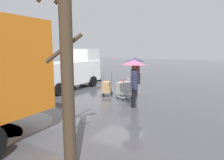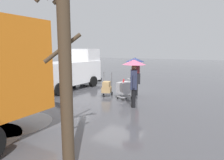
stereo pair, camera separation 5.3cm
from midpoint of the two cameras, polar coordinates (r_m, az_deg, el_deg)
ground_plane at (r=11.25m, az=2.06°, el=-4.26°), size 90.00×90.00×0.00m
slush_patch_near_cluster at (r=12.00m, az=-23.40°, el=-4.14°), size 2.68×2.68×0.01m
slush_patch_under_van at (r=7.80m, az=-25.99°, el=-11.11°), size 2.46×2.46×0.01m
cargo_van_parked_right at (r=13.19m, az=-12.38°, el=2.67°), size 2.23×5.35×2.60m
shopping_cart_vendor at (r=10.21m, az=3.86°, el=-2.35°), size 0.81×0.96×1.04m
hand_dolly_boxes at (r=10.75m, az=-1.44°, el=-2.23°), size 0.69×0.82×1.32m
pedestrian_pink_side at (r=8.70m, az=6.59°, el=2.33°), size 1.04×1.04×2.15m
pedestrian_black_side at (r=10.79m, az=6.91°, el=3.65°), size 1.04×1.04×2.15m
bare_tree_near at (r=3.78m, az=-12.98°, el=3.63°), size 0.91×0.77×4.54m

